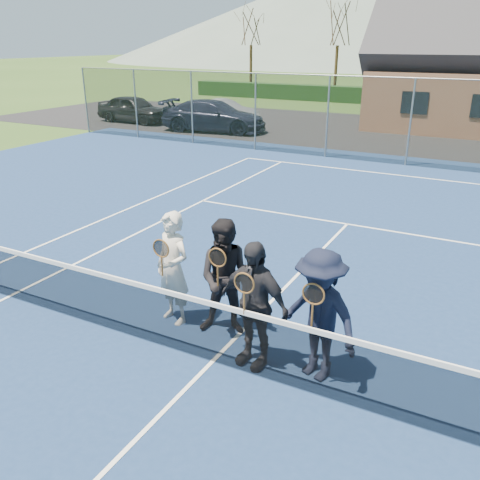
{
  "coord_description": "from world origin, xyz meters",
  "views": [
    {
      "loc": [
        3.1,
        -5.07,
        4.18
      ],
      "look_at": [
        -0.36,
        1.5,
        1.25
      ],
      "focal_mm": 38.0,
      "sensor_mm": 36.0,
      "label": 1
    }
  ],
  "objects_px": {
    "player_d": "(319,315)",
    "tennis_net": "(212,329)",
    "car_b": "(224,112)",
    "player_c": "(253,304)",
    "car_c": "(214,116)",
    "car_a": "(134,109)",
    "player_b": "(227,278)",
    "player_a": "(173,268)"
  },
  "relations": [
    {
      "from": "player_d",
      "to": "tennis_net",
      "type": "bearing_deg",
      "value": -163.85
    },
    {
      "from": "car_b",
      "to": "player_c",
      "type": "relative_size",
      "value": 2.12
    },
    {
      "from": "car_b",
      "to": "car_c",
      "type": "bearing_deg",
      "value": -162.64
    },
    {
      "from": "car_a",
      "to": "player_b",
      "type": "bearing_deg",
      "value": -134.66
    },
    {
      "from": "car_b",
      "to": "car_a",
      "type": "bearing_deg",
      "value": 110.85
    },
    {
      "from": "car_b",
      "to": "player_d",
      "type": "distance_m",
      "value": 22.18
    },
    {
      "from": "car_c",
      "to": "player_a",
      "type": "xyz_separation_m",
      "value": [
        8.69,
        -15.93,
        0.17
      ]
    },
    {
      "from": "car_a",
      "to": "player_c",
      "type": "height_order",
      "value": "player_c"
    },
    {
      "from": "car_a",
      "to": "car_c",
      "type": "height_order",
      "value": "car_c"
    },
    {
      "from": "car_b",
      "to": "car_c",
      "type": "xyz_separation_m",
      "value": [
        0.83,
        -2.42,
        0.12
      ]
    },
    {
      "from": "car_b",
      "to": "player_c",
      "type": "bearing_deg",
      "value": -150.91
    },
    {
      "from": "player_d",
      "to": "player_c",
      "type": "bearing_deg",
      "value": -171.57
    },
    {
      "from": "car_c",
      "to": "player_b",
      "type": "bearing_deg",
      "value": -156.96
    },
    {
      "from": "player_a",
      "to": "player_c",
      "type": "distance_m",
      "value": 1.66
    },
    {
      "from": "car_b",
      "to": "player_d",
      "type": "bearing_deg",
      "value": -148.81
    },
    {
      "from": "tennis_net",
      "to": "player_b",
      "type": "bearing_deg",
      "value": 104.54
    },
    {
      "from": "car_a",
      "to": "car_c",
      "type": "relative_size",
      "value": 0.82
    },
    {
      "from": "player_c",
      "to": "tennis_net",
      "type": "bearing_deg",
      "value": -151.67
    },
    {
      "from": "car_c",
      "to": "player_b",
      "type": "xyz_separation_m",
      "value": [
        9.58,
        -15.84,
        0.17
      ]
    },
    {
      "from": "player_a",
      "to": "player_b",
      "type": "height_order",
      "value": "same"
    },
    {
      "from": "player_a",
      "to": "car_b",
      "type": "bearing_deg",
      "value": 117.4
    },
    {
      "from": "car_a",
      "to": "car_c",
      "type": "xyz_separation_m",
      "value": [
        5.37,
        -0.55,
        0.03
      ]
    },
    {
      "from": "car_c",
      "to": "player_c",
      "type": "bearing_deg",
      "value": -156.02
    },
    {
      "from": "player_c",
      "to": "car_c",
      "type": "bearing_deg",
      "value": 122.13
    },
    {
      "from": "player_c",
      "to": "car_a",
      "type": "bearing_deg",
      "value": 132.77
    },
    {
      "from": "player_d",
      "to": "car_b",
      "type": "bearing_deg",
      "value": 122.69
    },
    {
      "from": "player_d",
      "to": "car_a",
      "type": "bearing_deg",
      "value": 134.53
    },
    {
      "from": "player_a",
      "to": "player_b",
      "type": "distance_m",
      "value": 0.9
    },
    {
      "from": "car_b",
      "to": "car_c",
      "type": "height_order",
      "value": "car_c"
    },
    {
      "from": "car_c",
      "to": "player_c",
      "type": "relative_size",
      "value": 2.86
    },
    {
      "from": "car_c",
      "to": "player_a",
      "type": "distance_m",
      "value": 18.15
    },
    {
      "from": "player_b",
      "to": "player_d",
      "type": "xyz_separation_m",
      "value": [
        1.57,
        -0.41,
        -0.0
      ]
    },
    {
      "from": "car_a",
      "to": "player_c",
      "type": "bearing_deg",
      "value": -134.28
    },
    {
      "from": "car_b",
      "to": "tennis_net",
      "type": "xyz_separation_m",
      "value": [
        10.62,
        -19.06,
        -0.09
      ]
    },
    {
      "from": "player_c",
      "to": "player_d",
      "type": "distance_m",
      "value": 0.88
    },
    {
      "from": "player_b",
      "to": "player_c",
      "type": "relative_size",
      "value": 1.0
    },
    {
      "from": "car_b",
      "to": "player_a",
      "type": "xyz_separation_m",
      "value": [
        9.51,
        -18.35,
        0.29
      ]
    },
    {
      "from": "car_b",
      "to": "player_a",
      "type": "height_order",
      "value": "player_a"
    },
    {
      "from": "player_b",
      "to": "car_c",
      "type": "bearing_deg",
      "value": 121.18
    },
    {
      "from": "tennis_net",
      "to": "player_d",
      "type": "xyz_separation_m",
      "value": [
        1.36,
        0.39,
        0.38
      ]
    },
    {
      "from": "car_c",
      "to": "player_a",
      "type": "bearing_deg",
      "value": -159.55
    },
    {
      "from": "player_b",
      "to": "player_d",
      "type": "distance_m",
      "value": 1.62
    }
  ]
}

